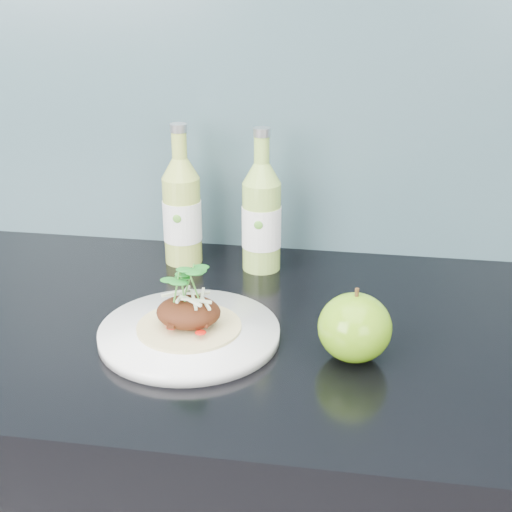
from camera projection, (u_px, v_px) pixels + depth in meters
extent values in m
cube|color=#72A5B3|center=(260.00, 40.00, 1.13)|extent=(4.00, 0.02, 0.70)
cylinder|color=white|center=(189.00, 333.00, 0.95)|extent=(0.26, 0.26, 0.02)
cylinder|color=tan|center=(189.00, 327.00, 0.94)|extent=(0.14, 0.14, 0.00)
ellipsoid|color=#4D220E|center=(189.00, 312.00, 0.93)|extent=(0.09, 0.07, 0.04)
ellipsoid|color=#53850E|center=(355.00, 328.00, 0.89)|extent=(0.10, 0.10, 0.09)
cylinder|color=#472D14|center=(357.00, 294.00, 0.87)|extent=(0.01, 0.00, 0.01)
cylinder|color=#A9BE4F|center=(182.00, 220.00, 1.17)|extent=(0.08, 0.08, 0.14)
cone|color=#A9BE4F|center=(180.00, 168.00, 1.13)|extent=(0.06, 0.06, 0.03)
cylinder|color=#A9BE4F|center=(179.00, 145.00, 1.12)|extent=(0.02, 0.02, 0.04)
cylinder|color=silver|center=(178.00, 128.00, 1.11)|extent=(0.03, 0.03, 0.01)
cylinder|color=white|center=(182.00, 220.00, 1.17)|extent=(0.08, 0.08, 0.07)
ellipsoid|color=#59A533|center=(177.00, 219.00, 1.13)|extent=(0.01, 0.00, 0.01)
cylinder|color=#98C251|center=(261.00, 227.00, 1.14)|extent=(0.07, 0.07, 0.14)
cone|color=#98C251|center=(262.00, 173.00, 1.11)|extent=(0.06, 0.06, 0.03)
cylinder|color=#98C251|center=(262.00, 150.00, 1.09)|extent=(0.02, 0.02, 0.04)
cylinder|color=silver|center=(262.00, 132.00, 1.08)|extent=(0.03, 0.03, 0.01)
cylinder|color=white|center=(261.00, 226.00, 1.14)|extent=(0.07, 0.07, 0.07)
ellipsoid|color=#59A533|center=(258.00, 225.00, 1.11)|extent=(0.01, 0.00, 0.01)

